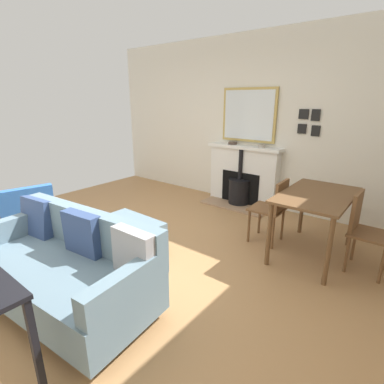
% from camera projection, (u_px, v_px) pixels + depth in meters
% --- Properties ---
extents(ground_plane, '(5.55, 5.61, 0.01)m').
position_uv_depth(ground_plane, '(117.00, 259.00, 3.41)').
color(ground_plane, '#A87A4C').
extents(wall_left, '(0.12, 5.61, 2.78)m').
position_uv_depth(wall_left, '(241.00, 122.00, 5.06)').
color(wall_left, silver).
rests_on(wall_left, ground).
extents(fireplace, '(0.58, 1.31, 1.02)m').
position_uv_depth(fireplace, '(242.00, 179.00, 5.10)').
color(fireplace, '#9E7A5B').
rests_on(fireplace, ground).
extents(mirror_over_mantel, '(0.04, 0.97, 0.87)m').
position_uv_depth(mirror_over_mantel, '(249.00, 115.00, 4.85)').
color(mirror_over_mantel, tan).
extents(mantel_bowl_near, '(0.15, 0.15, 0.04)m').
position_uv_depth(mantel_bowl_near, '(233.00, 143.00, 5.06)').
color(mantel_bowl_near, '#47382D').
rests_on(mantel_bowl_near, fireplace).
extents(mantel_bowl_far, '(0.12, 0.12, 0.05)m').
position_uv_depth(mantel_bowl_far, '(262.00, 146.00, 4.74)').
color(mantel_bowl_far, '#9E9384').
rests_on(mantel_bowl_far, fireplace).
extents(sofa, '(0.97, 1.83, 0.82)m').
position_uv_depth(sofa, '(66.00, 267.00, 2.58)').
color(sofa, '#B2B2B7').
rests_on(sofa, ground).
extents(ottoman, '(0.62, 0.81, 0.38)m').
position_uv_depth(ottoman, '(126.00, 234.00, 3.51)').
color(ottoman, '#B2B2B7').
rests_on(ottoman, ground).
extents(armchair_accent, '(0.79, 0.71, 0.75)m').
position_uv_depth(armchair_accent, '(26.00, 209.00, 3.76)').
color(armchair_accent, brown).
rests_on(armchair_accent, ground).
extents(dining_table, '(1.16, 0.71, 0.76)m').
position_uv_depth(dining_table, '(316.00, 202.00, 3.31)').
color(dining_table, brown).
rests_on(dining_table, ground).
extents(dining_chair_near_fireplace, '(0.41, 0.41, 0.83)m').
position_uv_depth(dining_chair_near_fireplace, '(273.00, 206.00, 3.65)').
color(dining_chair_near_fireplace, brown).
rests_on(dining_chair_near_fireplace, ground).
extents(dining_chair_by_back_wall, '(0.41, 0.41, 0.85)m').
position_uv_depth(dining_chair_by_back_wall, '(363.00, 226.00, 3.07)').
color(dining_chair_by_back_wall, brown).
rests_on(dining_chair_by_back_wall, ground).
extents(photo_gallery_row, '(0.02, 0.33, 0.38)m').
position_uv_depth(photo_gallery_row, '(309.00, 122.00, 4.30)').
color(photo_gallery_row, black).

